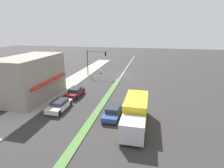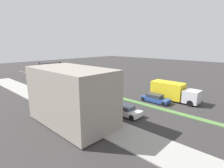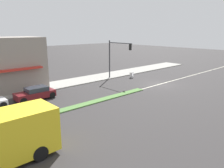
# 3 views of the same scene
# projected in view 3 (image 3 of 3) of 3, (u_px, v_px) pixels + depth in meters

# --- Properties ---
(ground_plane) EXTENTS (160.00, 160.00, 0.00)m
(ground_plane) POSITION_uv_depth(u_px,v_px,m) (30.00, 120.00, 17.93)
(ground_plane) COLOR #333030
(lane_marking_center) EXTENTS (0.16, 60.00, 0.01)m
(lane_marking_center) POSITION_uv_depth(u_px,v_px,m) (159.00, 84.00, 29.75)
(lane_marking_center) COLOR beige
(lane_marking_center) RESTS_ON ground
(traffic_signal_main) EXTENTS (4.59, 0.34, 5.60)m
(traffic_signal_main) POSITION_uv_depth(u_px,v_px,m) (116.00, 53.00, 31.64)
(traffic_signal_main) COLOR #333338
(traffic_signal_main) RESTS_ON sidewalk_right
(pedestrian) EXTENTS (0.34, 0.34, 1.69)m
(pedestrian) POSITION_uv_depth(u_px,v_px,m) (36.00, 81.00, 27.43)
(pedestrian) COLOR #282D42
(pedestrian) RESTS_ON sidewalk_right
(warning_aframe_sign) EXTENTS (0.45, 0.53, 0.84)m
(warning_aframe_sign) POSITION_uv_depth(u_px,v_px,m) (132.00, 75.00, 33.76)
(warning_aframe_sign) COLOR silver
(warning_aframe_sign) RESTS_ON ground
(coupe_blue) EXTENTS (1.80, 4.34, 1.28)m
(coupe_blue) POSITION_uv_depth(u_px,v_px,m) (6.00, 131.00, 14.59)
(coupe_blue) COLOR #284793
(coupe_blue) RESTS_ON ground
(sedan_maroon) EXTENTS (1.80, 4.02, 1.34)m
(sedan_maroon) POSITION_uv_depth(u_px,v_px,m) (35.00, 93.00, 23.15)
(sedan_maroon) COLOR maroon
(sedan_maroon) RESTS_ON ground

